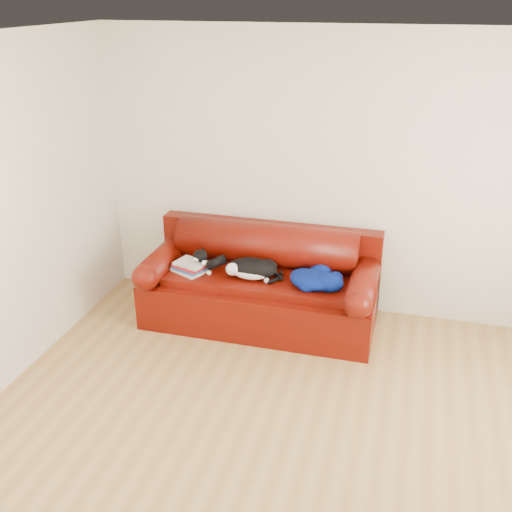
{
  "coord_description": "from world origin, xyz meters",
  "views": [
    {
      "loc": [
        0.66,
        -3.23,
        2.85
      ],
      "look_at": [
        -0.6,
        1.35,
        0.73
      ],
      "focal_mm": 42.0,
      "sensor_mm": 36.0,
      "label": 1
    }
  ],
  "objects": [
    {
      "name": "blanket",
      "position": [
        -0.07,
        1.39,
        0.57
      ],
      "size": [
        0.49,
        0.4,
        0.15
      ],
      "rotation": [
        0.0,
        0.0,
        0.02
      ],
      "color": "#020341",
      "rests_on": "sofa_base"
    },
    {
      "name": "sofa_back",
      "position": [
        -0.6,
        1.74,
        0.54
      ],
      "size": [
        2.1,
        1.01,
        0.88
      ],
      "color": "#3C0902",
      "rests_on": "ground"
    },
    {
      "name": "ground",
      "position": [
        0.0,
        0.0,
        0.0
      ],
      "size": [
        4.5,
        4.5,
        0.0
      ],
      "primitive_type": "plane",
      "color": "olive",
      "rests_on": "ground"
    },
    {
      "name": "sofa_base",
      "position": [
        -0.6,
        1.49,
        0.24
      ],
      "size": [
        2.1,
        0.9,
        0.5
      ],
      "color": "#3C0902",
      "rests_on": "ground"
    },
    {
      "name": "book_stack",
      "position": [
        -1.22,
        1.36,
        0.55
      ],
      "size": [
        0.36,
        0.33,
        0.1
      ],
      "rotation": [
        0.0,
        0.0,
        -0.37
      ],
      "color": "#EEEACE",
      "rests_on": "sofa_base"
    },
    {
      "name": "cat",
      "position": [
        -0.65,
        1.38,
        0.59
      ],
      "size": [
        0.65,
        0.35,
        0.23
      ],
      "rotation": [
        0.0,
        0.0,
        0.28
      ],
      "color": "black",
      "rests_on": "sofa_base"
    },
    {
      "name": "room_shell",
      "position": [
        0.12,
        0.02,
        1.67
      ],
      "size": [
        4.52,
        4.02,
        2.61
      ],
      "color": "beige",
      "rests_on": "ground"
    }
  ]
}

